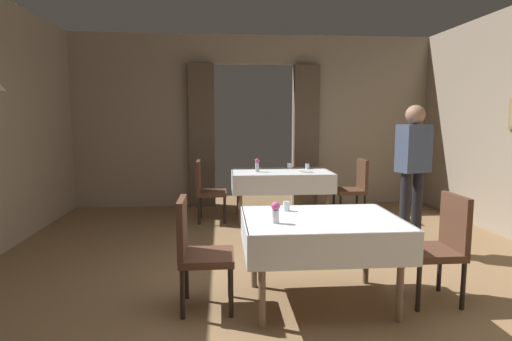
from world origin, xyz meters
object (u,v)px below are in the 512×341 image
(glass_far_c, at_px, (289,166))
(plate_far_b, at_px, (306,172))
(chair_mid_right, at_px, (441,243))
(flower_vase_mid, at_px, (276,212))
(glass_mid_b, at_px, (286,206))
(person_waiter_by_doorway, at_px, (413,166))
(dining_table_mid, at_px, (321,228))
(chair_mid_left, at_px, (197,248))
(dining_table_far, at_px, (281,177))
(chair_far_left, at_px, (206,188))
(flower_vase_far, at_px, (257,165))
(glass_far_d, at_px, (307,166))
(chair_far_right, at_px, (355,186))

(glass_far_c, bearing_deg, plate_far_b, -68.78)
(chair_mid_right, distance_m, flower_vase_mid, 1.49)
(glass_mid_b, xyz_separation_m, person_waiter_by_doorway, (1.63, 1.01, 0.23))
(dining_table_mid, bearing_deg, chair_mid_left, -179.39)
(chair_mid_left, relative_size, person_waiter_by_doorway, 0.54)
(chair_mid_left, distance_m, glass_far_c, 3.60)
(dining_table_mid, xyz_separation_m, dining_table_far, (0.09, 3.04, 0.00))
(chair_mid_left, height_order, glass_mid_b, chair_mid_left)
(dining_table_far, distance_m, flower_vase_mid, 3.25)
(dining_table_mid, xyz_separation_m, glass_far_c, (0.26, 3.33, 0.14))
(chair_mid_left, xyz_separation_m, plate_far_b, (1.48, 2.88, 0.24))
(chair_far_left, xyz_separation_m, plate_far_b, (1.51, -0.08, 0.24))
(flower_vase_far, distance_m, person_waiter_by_doorway, 2.38)
(plate_far_b, distance_m, glass_far_d, 0.39)
(chair_mid_left, distance_m, plate_far_b, 3.25)
(flower_vase_far, xyz_separation_m, glass_far_d, (0.84, 0.29, -0.07))
(chair_mid_left, bearing_deg, chair_mid_right, -0.63)
(flower_vase_far, relative_size, glass_far_c, 2.24)
(chair_far_left, bearing_deg, chair_far_right, -0.03)
(dining_table_mid, height_order, glass_far_c, glass_far_c)
(dining_table_far, xyz_separation_m, chair_far_left, (-1.15, -0.09, -0.14))
(chair_far_right, height_order, glass_far_c, chair_far_right)
(dining_table_mid, height_order, person_waiter_by_doorway, person_waiter_by_doorway)
(chair_far_left, height_order, chair_far_right, same)
(chair_mid_right, height_order, person_waiter_by_doorway, person_waiter_by_doorway)
(chair_far_left, bearing_deg, glass_far_c, 16.33)
(chair_mid_left, bearing_deg, dining_table_far, 69.74)
(plate_far_b, bearing_deg, glass_far_d, 75.06)
(chair_far_left, distance_m, person_waiter_by_doorway, 3.00)
(chair_mid_left, bearing_deg, glass_far_d, 64.08)
(dining_table_far, bearing_deg, chair_mid_left, -110.26)
(person_waiter_by_doorway, bearing_deg, chair_far_left, 145.69)
(chair_far_left, relative_size, glass_far_d, 10.90)
(chair_far_left, relative_size, glass_mid_b, 10.66)
(chair_far_left, bearing_deg, flower_vase_mid, -78.09)
(dining_table_mid, bearing_deg, chair_mid_right, -1.88)
(glass_far_c, xyz_separation_m, glass_far_d, (0.28, -0.09, -0.00))
(dining_table_far, relative_size, person_waiter_by_doorway, 0.89)
(dining_table_far, relative_size, chair_mid_right, 1.65)
(chair_mid_left, bearing_deg, glass_mid_b, 19.37)
(plate_far_b, bearing_deg, dining_table_mid, -98.80)
(dining_table_far, relative_size, flower_vase_far, 7.48)
(dining_table_mid, bearing_deg, dining_table_far, 88.37)
(chair_mid_right, relative_size, glass_far_d, 10.90)
(chair_far_right, height_order, flower_vase_far, flower_vase_far)
(flower_vase_mid, height_order, person_waiter_by_doorway, person_waiter_by_doorway)
(chair_mid_right, bearing_deg, person_waiter_by_doorway, 75.50)
(glass_far_c, bearing_deg, glass_far_d, -16.99)
(dining_table_far, bearing_deg, plate_far_b, -25.14)
(plate_far_b, bearing_deg, chair_far_right, 5.44)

